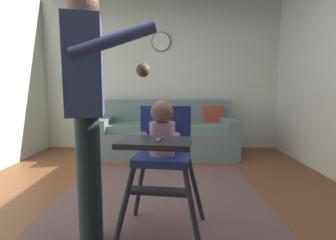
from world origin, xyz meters
TOP-DOWN VIEW (x-y plane):
  - ground at (0.00, 0.00)m, footprint 5.65×6.42m
  - wall_far at (0.00, 2.44)m, footprint 4.85×0.06m
  - area_rug at (0.06, -0.18)m, footprint 1.96×2.89m
  - couch at (0.11, 1.92)m, footprint 2.13×0.86m
  - high_chair at (0.10, -0.33)m, footprint 0.68×0.78m
  - adult_standing at (-0.36, -0.44)m, footprint 0.59×0.50m
  - wall_clock at (0.00, 2.40)m, footprint 0.33×0.04m

SIDE VIEW (x-z plane):
  - ground at x=0.00m, z-range -0.10..0.00m
  - area_rug at x=0.06m, z-range 0.00..0.01m
  - couch at x=0.11m, z-range -0.10..0.76m
  - high_chair at x=0.10m, z-range 0.18..1.15m
  - adult_standing at x=-0.36m, z-range 0.11..1.74m
  - wall_far at x=0.00m, z-range 0.00..2.61m
  - wall_clock at x=0.00m, z-range 1.68..2.01m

